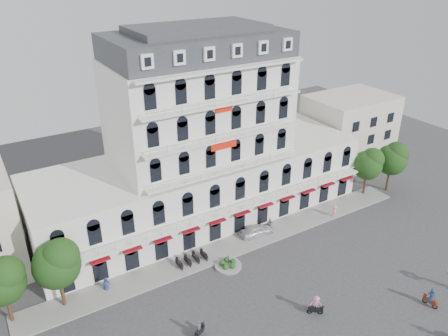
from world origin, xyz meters
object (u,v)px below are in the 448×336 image
parked_car (257,230)px  rider_east (431,297)px  rider_center (316,305)px  rider_west (199,330)px

parked_car → rider_east: rider_east is taller
rider_east → rider_center: 12.33m
rider_east → parked_car: bearing=16.1°
parked_car → rider_east: (8.13, -19.89, 0.33)m
rider_west → rider_east: size_ratio=0.89×
parked_car → rider_east: bearing=-152.2°
rider_east → rider_center: rider_center is taller
rider_west → rider_east: rider_east is taller
parked_car → rider_west: rider_west is taller
rider_west → rider_center: rider_center is taller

